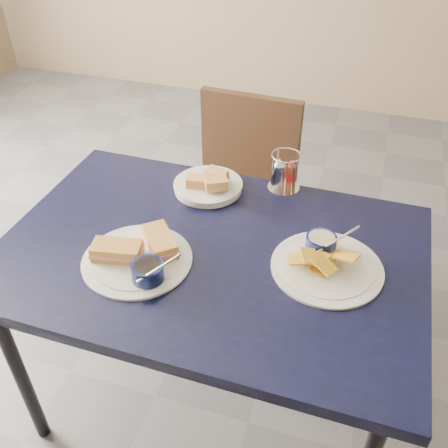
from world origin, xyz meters
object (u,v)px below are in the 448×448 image
(chair_far, at_px, (240,188))
(bread_basket, at_px, (209,185))
(dining_table, at_px, (211,264))
(condiment_caddy, at_px, (283,174))
(sandwich_plate, at_px, (140,256))
(plantain_plate, at_px, (324,259))

(chair_far, height_order, bread_basket, chair_far)
(dining_table, xyz_separation_m, condiment_caddy, (0.14, 0.38, 0.12))
(sandwich_plate, relative_size, condiment_caddy, 2.38)
(sandwich_plate, bearing_deg, condiment_caddy, 58.02)
(chair_far, xyz_separation_m, plantain_plate, (0.42, -0.63, 0.25))
(chair_far, relative_size, plantain_plate, 2.84)
(chair_far, relative_size, sandwich_plate, 2.79)
(dining_table, height_order, sandwich_plate, sandwich_plate)
(plantain_plate, relative_size, condiment_caddy, 2.33)
(plantain_plate, bearing_deg, sandwich_plate, -163.65)
(plantain_plate, relative_size, bread_basket, 1.36)
(bread_basket, bearing_deg, chair_far, 88.12)
(sandwich_plate, height_order, plantain_plate, same)
(sandwich_plate, bearing_deg, plantain_plate, 16.35)
(condiment_caddy, bearing_deg, sandwich_plate, -121.98)
(chair_far, height_order, sandwich_plate, chair_far)
(sandwich_plate, xyz_separation_m, plantain_plate, (0.51, 0.15, -0.01))
(sandwich_plate, height_order, condiment_caddy, condiment_caddy)
(chair_far, bearing_deg, condiment_caddy, -51.38)
(dining_table, relative_size, plantain_plate, 3.97)
(condiment_caddy, bearing_deg, dining_table, -109.53)
(dining_table, distance_m, plantain_plate, 0.34)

